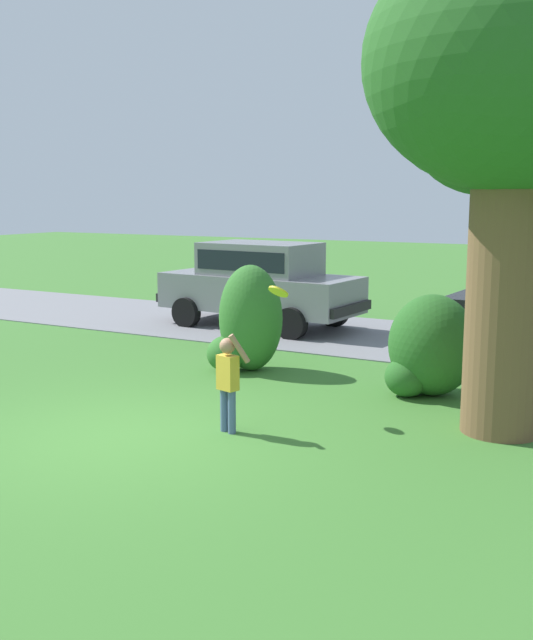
{
  "coord_description": "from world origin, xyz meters",
  "views": [
    {
      "loc": [
        5.84,
        -6.93,
        2.93
      ],
      "look_at": [
        0.54,
        2.77,
        1.1
      ],
      "focal_mm": 41.84,
      "sensor_mm": 36.0,
      "label": 1
    }
  ],
  "objects": [
    {
      "name": "ground_plane",
      "position": [
        0.0,
        0.0,
        0.0
      ],
      "size": [
        80.0,
        80.0,
        0.0
      ],
      "primitive_type": "plane",
      "color": "#3D752D"
    },
    {
      "name": "driveway_strip",
      "position": [
        0.0,
        7.72,
        0.01
      ],
      "size": [
        28.0,
        4.4,
        0.02
      ],
      "primitive_type": "cube",
      "color": "slate",
      "rests_on": "ground"
    },
    {
      "name": "oak_tree_large",
      "position": [
        4.17,
        2.57,
        4.23
      ],
      "size": [
        3.97,
        3.82,
        6.08
      ],
      "color": "brown",
      "rests_on": "ground"
    },
    {
      "name": "shrub_near_tree",
      "position": [
        -0.4,
        3.82,
        0.83
      ],
      "size": [
        1.21,
        1.11,
        1.81
      ],
      "color": "#33702B",
      "rests_on": "ground"
    },
    {
      "name": "shrub_centre_left",
      "position": [
        2.78,
        3.74,
        0.71
      ],
      "size": [
        1.31,
        1.21,
        1.52
      ],
      "color": "#286023",
      "rests_on": "ground"
    },
    {
      "name": "parked_suv",
      "position": [
        -2.3,
        7.67,
        1.08
      ],
      "size": [
        4.82,
        2.36,
        1.92
      ],
      "color": "gray",
      "rests_on": "ground"
    },
    {
      "name": "child_thrower",
      "position": [
        1.09,
        0.77,
        0.72
      ],
      "size": [
        0.47,
        0.22,
        1.29
      ],
      "color": "#4C608C",
      "rests_on": "ground"
    },
    {
      "name": "frisbee",
      "position": [
        1.28,
        1.74,
        1.69
      ],
      "size": [
        0.3,
        0.25,
        0.22
      ],
      "color": "yellow"
    }
  ]
}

